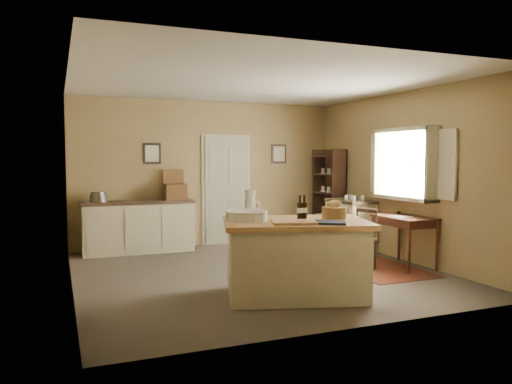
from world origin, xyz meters
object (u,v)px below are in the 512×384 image
at_px(right_cabinet, 350,224).
at_px(shelving_unit, 330,195).
at_px(writing_desk, 404,223).
at_px(desk_chair, 359,240).
at_px(sideboard, 139,225).
at_px(work_island, 295,256).

height_order(right_cabinet, shelving_unit, shelving_unit).
xyz_separation_m(writing_desk, desk_chair, (-0.76, 0.06, -0.23)).
height_order(sideboard, desk_chair, sideboard).
height_order(work_island, sideboard, work_island).
bearing_deg(writing_desk, shelving_unit, 86.53).
height_order(sideboard, shelving_unit, shelving_unit).
xyz_separation_m(work_island, right_cabinet, (2.24, 2.31, -0.02)).
xyz_separation_m(work_island, sideboard, (-1.30, 3.47, -0.00)).
bearing_deg(desk_chair, work_island, -170.32).
xyz_separation_m(writing_desk, right_cabinet, (-0.00, 1.48, -0.21)).
bearing_deg(right_cabinet, writing_desk, -89.99).
bearing_deg(work_island, writing_desk, 37.10).
bearing_deg(writing_desk, desk_chair, 175.56).
bearing_deg(sideboard, desk_chair, -42.82).
relative_size(writing_desk, shelving_unit, 0.52).
height_order(writing_desk, desk_chair, desk_chair).
xyz_separation_m(sideboard, shelving_unit, (3.69, -0.20, 0.42)).
height_order(writing_desk, right_cabinet, right_cabinet).
xyz_separation_m(right_cabinet, shelving_unit, (0.15, 0.96, 0.45)).
height_order(sideboard, writing_desk, sideboard).
bearing_deg(writing_desk, right_cabinet, 90.01).
height_order(sideboard, right_cabinet, sideboard).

